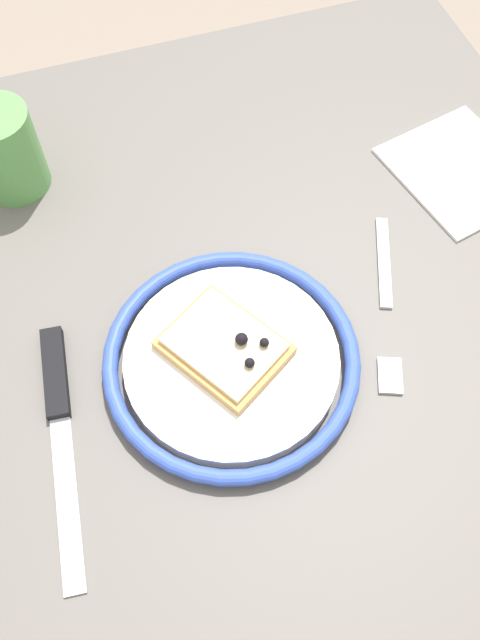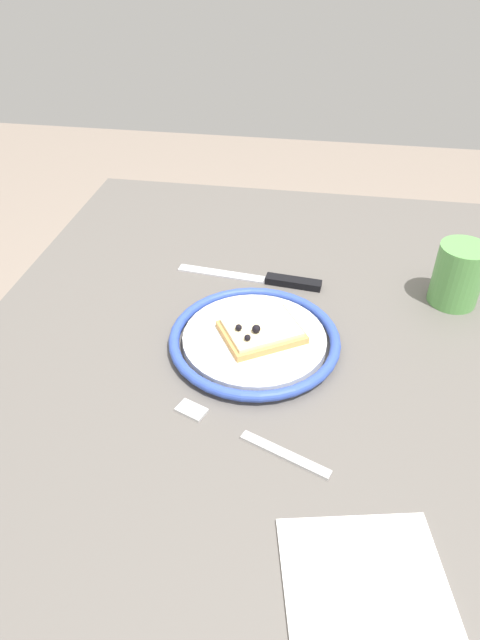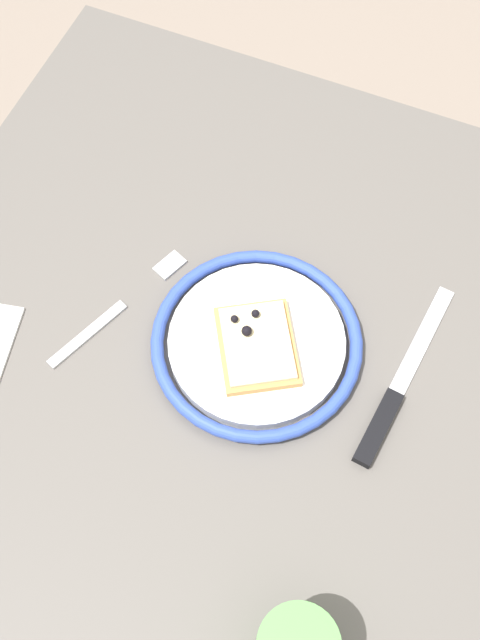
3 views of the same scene
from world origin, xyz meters
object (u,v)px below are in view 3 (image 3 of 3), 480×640
Objects in this scene: pizza_slice_near at (257,345)px; knife at (391,403)px; dining_table at (279,416)px; plate at (257,343)px; fork at (119,308)px.

knife is (0.16, 0.00, -0.02)m from pizza_slice_near.
pizza_slice_near is 0.16m from knife.
knife is at bearing 9.52° from dining_table.
pizza_slice_near is at bearing 154.25° from dining_table.
plate reaches higher than dining_table.
plate is at bearing 112.23° from pizza_slice_near.
plate is 0.17m from fork.
knife is 0.33m from fork.
plate is (-0.04, 0.03, 0.12)m from dining_table.
knife is at bearing 1.36° from fork.
dining_table is 3.93× the size of knife.
pizza_slice_near is 0.17m from fork.
dining_table is at bearing -3.28° from fork.
dining_table is at bearing -32.78° from plate.
pizza_slice_near is at bearing 2.49° from fork.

